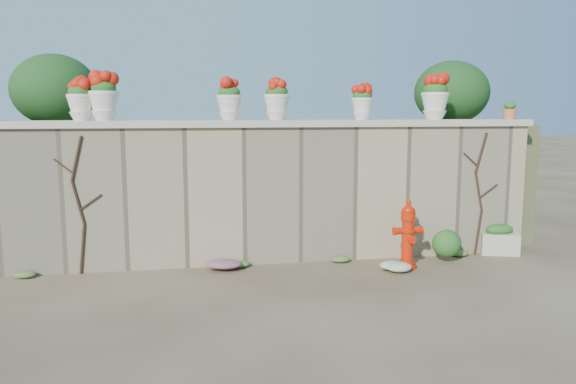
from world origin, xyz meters
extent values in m
plane|color=#4C3C26|center=(0.00, 0.00, 0.00)|extent=(80.00, 80.00, 0.00)
cube|color=#988865|center=(0.00, 1.80, 1.00)|extent=(8.00, 0.40, 2.00)
cube|color=beige|center=(0.00, 1.80, 2.05)|extent=(8.10, 0.52, 0.10)
cube|color=#384C23|center=(0.00, 5.00, 1.00)|extent=(9.00, 6.00, 2.00)
ellipsoid|color=#143814|center=(-3.20, 3.00, 2.55)|extent=(1.30, 1.30, 1.10)
ellipsoid|color=#143814|center=(3.40, 3.00, 2.55)|extent=(1.30, 1.30, 1.10)
cylinder|color=black|center=(-2.66, 1.58, 0.35)|extent=(0.12, 0.04, 0.70)
cylinder|color=black|center=(-2.69, 1.58, 1.00)|extent=(0.17, 0.04, 0.61)
cylinder|color=black|center=(-2.67, 1.58, 1.60)|extent=(0.18, 0.04, 0.61)
cylinder|color=black|center=(-2.52, 1.58, 1.00)|extent=(0.30, 0.02, 0.22)
cylinder|color=black|center=(-2.85, 1.58, 1.50)|extent=(0.25, 0.02, 0.21)
cylinder|color=black|center=(3.24, 1.58, 0.35)|extent=(0.12, 0.04, 0.70)
cylinder|color=black|center=(3.22, 1.58, 1.00)|extent=(0.17, 0.04, 0.61)
cylinder|color=black|center=(3.23, 1.58, 1.60)|extent=(0.18, 0.04, 0.61)
cylinder|color=black|center=(3.38, 1.58, 1.00)|extent=(0.30, 0.02, 0.22)
cylinder|color=black|center=(3.05, 1.58, 1.50)|extent=(0.25, 0.02, 0.21)
cylinder|color=red|center=(1.85, 1.05, 0.02)|extent=(0.28, 0.28, 0.05)
cylinder|color=red|center=(1.85, 1.05, 0.40)|extent=(0.17, 0.17, 0.62)
cylinder|color=red|center=(1.85, 1.05, 0.55)|extent=(0.21, 0.21, 0.04)
cylinder|color=red|center=(1.85, 1.05, 0.76)|extent=(0.21, 0.21, 0.12)
ellipsoid|color=red|center=(1.85, 1.05, 0.85)|extent=(0.19, 0.19, 0.14)
cylinder|color=red|center=(1.85, 1.05, 0.93)|extent=(0.07, 0.07, 0.10)
cylinder|color=red|center=(1.71, 1.04, 0.55)|extent=(0.14, 0.11, 0.10)
cylinder|color=red|center=(1.99, 1.06, 0.55)|extent=(0.14, 0.11, 0.10)
cylinder|color=red|center=(1.86, 0.94, 0.45)|extent=(0.09, 0.10, 0.09)
cube|color=beige|center=(3.58, 1.55, 0.17)|extent=(0.64, 0.48, 0.33)
ellipsoid|color=#1E5119|center=(3.58, 1.55, 0.39)|extent=(0.50, 0.38, 0.17)
ellipsoid|color=#1E5119|center=(2.56, 1.26, 0.32)|extent=(0.68, 0.61, 0.65)
ellipsoid|color=#B5247F|center=(-0.70, 1.33, 0.11)|extent=(0.79, 0.53, 0.21)
ellipsoid|color=white|center=(1.60, 0.91, 0.09)|extent=(0.47, 0.38, 0.17)
ellipsoid|color=#1E5119|center=(-2.62, 1.80, 2.49)|extent=(0.32, 0.32, 0.19)
ellipsoid|color=#B91C0B|center=(-2.62, 1.80, 2.57)|extent=(0.28, 0.28, 0.20)
ellipsoid|color=#1E5119|center=(-2.32, 1.80, 2.54)|extent=(0.36, 0.36, 0.21)
ellipsoid|color=#B91C0B|center=(-2.32, 1.80, 2.63)|extent=(0.31, 0.31, 0.22)
ellipsoid|color=#1E5119|center=(-0.60, 1.80, 2.49)|extent=(0.31, 0.31, 0.19)
ellipsoid|color=#B91C0B|center=(-0.60, 1.80, 2.57)|extent=(0.28, 0.28, 0.20)
ellipsoid|color=#1E5119|center=(0.09, 1.80, 2.51)|extent=(0.33, 0.33, 0.20)
ellipsoid|color=#B91C0B|center=(0.09, 1.80, 2.59)|extent=(0.29, 0.29, 0.20)
ellipsoid|color=#1E5119|center=(1.39, 1.80, 2.46)|extent=(0.29, 0.29, 0.17)
ellipsoid|color=#B91C0B|center=(1.39, 1.80, 2.53)|extent=(0.25, 0.25, 0.18)
ellipsoid|color=#1E5119|center=(2.54, 1.80, 2.55)|extent=(0.36, 0.36, 0.22)
ellipsoid|color=#B91C0B|center=(2.54, 1.80, 2.65)|extent=(0.32, 0.32, 0.23)
ellipsoid|color=#1E5119|center=(3.80, 1.80, 2.30)|extent=(0.18, 0.18, 0.13)
camera|label=1|loc=(-1.23, -6.32, 2.23)|focal=35.00mm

